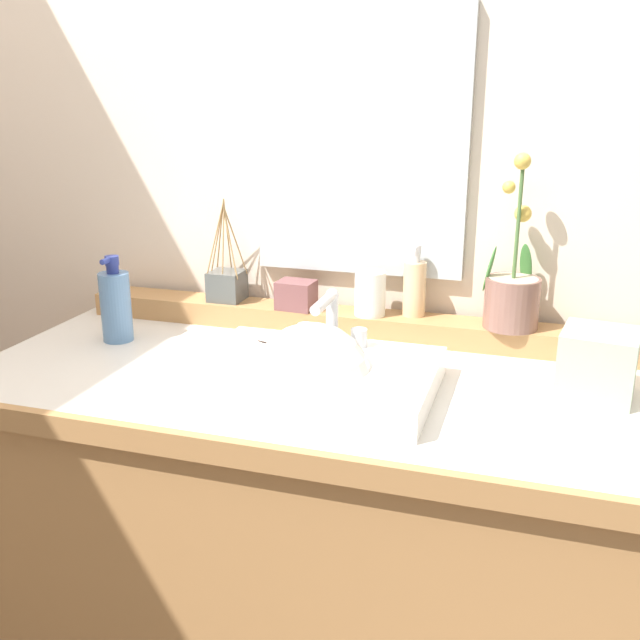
# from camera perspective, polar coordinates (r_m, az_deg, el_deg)

# --- Properties ---
(wall_back) EXTENTS (3.21, 0.20, 2.40)m
(wall_back) POSITION_cam_1_polar(r_m,az_deg,el_deg) (1.75, 4.35, 9.94)
(wall_back) COLOR beige
(wall_back) RESTS_ON ground
(vanity_cabinet) EXTENTS (1.39, 0.65, 0.90)m
(vanity_cabinet) POSITION_cam_1_polar(r_m,az_deg,el_deg) (1.65, 0.10, -18.94)
(vanity_cabinet) COLOR #AA7948
(vanity_cabinet) RESTS_ON ground
(back_ledge) EXTENTS (1.31, 0.10, 0.05)m
(back_ledge) POSITION_cam_1_polar(r_m,az_deg,el_deg) (1.65, 2.80, -0.25)
(back_ledge) COLOR #AA7948
(back_ledge) RESTS_ON vanity_cabinet
(sink_basin) EXTENTS (0.44, 0.32, 0.26)m
(sink_basin) POSITION_cam_1_polar(r_m,az_deg,el_deg) (1.34, -0.55, -4.76)
(sink_basin) COLOR white
(sink_basin) RESTS_ON vanity_cabinet
(soap_bar) EXTENTS (0.07, 0.04, 0.02)m
(soap_bar) POSITION_cam_1_polar(r_m,az_deg,el_deg) (1.45, -3.95, -1.25)
(soap_bar) COLOR silver
(soap_bar) RESTS_ON sink_basin
(potted_plant) EXTENTS (0.12, 0.12, 0.36)m
(potted_plant) POSITION_cam_1_polar(r_m,az_deg,el_deg) (1.57, 14.92, 2.07)
(potted_plant) COLOR brown
(potted_plant) RESTS_ON back_ledge
(soap_dispenser) EXTENTS (0.05, 0.05, 0.16)m
(soap_dispenser) POSITION_cam_1_polar(r_m,az_deg,el_deg) (1.62, 7.47, 2.62)
(soap_dispenser) COLOR #DEB686
(soap_dispenser) RESTS_ON back_ledge
(tumbler_cup) EXTENTS (0.07, 0.07, 0.10)m
(tumbler_cup) POSITION_cam_1_polar(r_m,az_deg,el_deg) (1.61, 3.97, 2.11)
(tumbler_cup) COLOR silver
(tumbler_cup) RESTS_ON back_ledge
(reed_diffuser) EXTENTS (0.09, 0.09, 0.24)m
(reed_diffuser) POSITION_cam_1_polar(r_m,az_deg,el_deg) (1.74, -7.36, 2.82)
(reed_diffuser) COLOR #4F5350
(reed_diffuser) RESTS_ON back_ledge
(trinket_box) EXTENTS (0.09, 0.07, 0.07)m
(trinket_box) POSITION_cam_1_polar(r_m,az_deg,el_deg) (1.66, -1.90, 1.99)
(trinket_box) COLOR brown
(trinket_box) RESTS_ON back_ledge
(lotion_bottle) EXTENTS (0.07, 0.07, 0.19)m
(lotion_bottle) POSITION_cam_1_polar(r_m,az_deg,el_deg) (1.66, -15.82, 1.16)
(lotion_bottle) COLOR #567FAE
(lotion_bottle) RESTS_ON vanity_cabinet
(tissue_box) EXTENTS (0.15, 0.15, 0.12)m
(tissue_box) POSITION_cam_1_polar(r_m,az_deg,el_deg) (1.41, 21.06, -3.21)
(tissue_box) COLOR #95A890
(tissue_box) RESTS_ON vanity_cabinet
(mirror) EXTENTS (0.48, 0.02, 0.58)m
(mirror) POSITION_cam_1_polar(r_m,az_deg,el_deg) (1.63, 3.16, 13.69)
(mirror) COLOR silver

